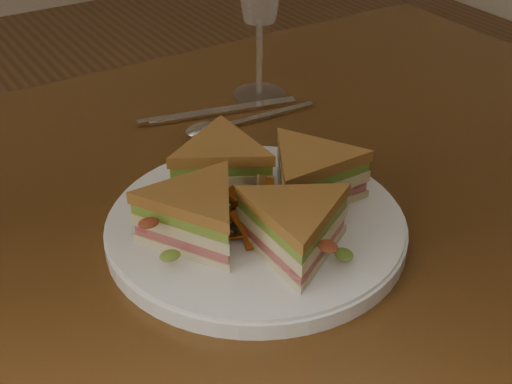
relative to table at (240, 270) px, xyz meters
The scene contains 6 objects.
table is the anchor object (origin of this frame).
plate 0.13m from the table, 106.68° to the right, with size 0.30×0.30×0.02m, color white.
sandwich_wedges 0.16m from the table, 106.68° to the right, with size 0.25×0.25×0.06m.
crisps_mound 0.16m from the table, 106.68° to the right, with size 0.09×0.09×0.05m, color #B65A17, non-canonical shape.
spoon 0.19m from the table, 67.57° to the left, with size 0.18×0.03×0.01m.
knife 0.23m from the table, 68.74° to the left, with size 0.21×0.06×0.00m.
Camera 1 is at (-0.32, -0.55, 1.17)m, focal length 50.00 mm.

